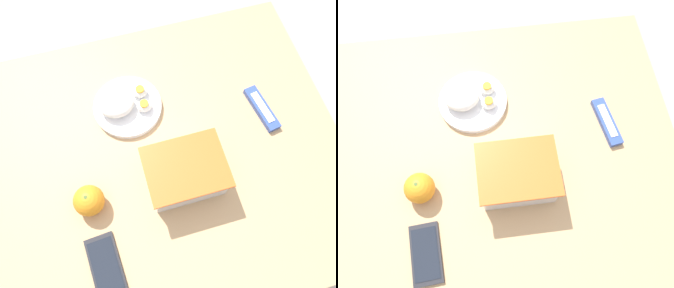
{
  "view_description": "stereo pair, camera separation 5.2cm",
  "coord_description": "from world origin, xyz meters",
  "views": [
    {
      "loc": [
        0.05,
        0.31,
        1.6
      ],
      "look_at": [
        -0.04,
        -0.01,
        0.76
      ],
      "focal_mm": 35.0,
      "sensor_mm": 36.0,
      "label": 1
    },
    {
      "loc": [
        -0.0,
        0.32,
        1.6
      ],
      "look_at": [
        -0.04,
        -0.01,
        0.76
      ],
      "focal_mm": 35.0,
      "sensor_mm": 36.0,
      "label": 2
    }
  ],
  "objects": [
    {
      "name": "ground_plane",
      "position": [
        0.0,
        0.0,
        0.0
      ],
      "size": [
        10.0,
        10.0,
        0.0
      ],
      "primitive_type": "plane",
      "color": "#B2A899"
    },
    {
      "name": "table",
      "position": [
        0.0,
        0.0,
        0.64
      ],
      "size": [
        1.07,
        0.89,
        0.73
      ],
      "color": "tan",
      "rests_on": "ground_plane"
    },
    {
      "name": "food_container",
      "position": [
        -0.06,
        0.08,
        0.78
      ],
      "size": [
        0.2,
        0.16,
        0.11
      ],
      "color": "white",
      "rests_on": "table"
    },
    {
      "name": "orange_fruit",
      "position": [
        0.2,
        0.08,
        0.77
      ],
      "size": [
        0.08,
        0.08,
        0.08
      ],
      "color": "orange",
      "rests_on": "table"
    },
    {
      "name": "rice_plate",
      "position": [
        0.05,
        -0.17,
        0.76
      ],
      "size": [
        0.2,
        0.2,
        0.07
      ],
      "color": "white",
      "rests_on": "table"
    },
    {
      "name": "candy_bar",
      "position": [
        -0.34,
        -0.06,
        0.74
      ],
      "size": [
        0.06,
        0.16,
        0.02
      ],
      "color": "#334C9E",
      "rests_on": "table"
    },
    {
      "name": "cell_phone",
      "position": [
        0.19,
        0.25,
        0.74
      ],
      "size": [
        0.08,
        0.15,
        0.01
      ],
      "color": "#232328",
      "rests_on": "table"
    }
  ]
}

